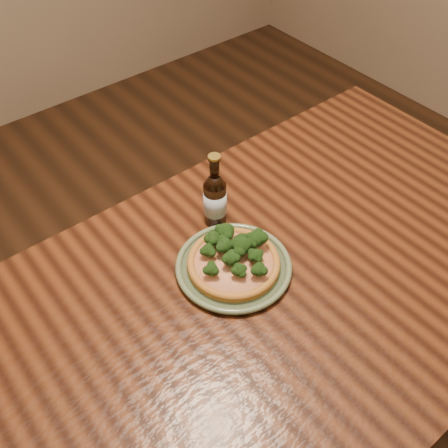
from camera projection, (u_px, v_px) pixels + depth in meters
ground at (277, 448)px, 1.68m from camera, size 4.50×4.50×0.00m
table at (268, 309)px, 1.26m from camera, size 1.60×0.90×0.75m
plate at (234, 266)px, 1.22m from camera, size 0.27×0.27×0.02m
pizza at (234, 259)px, 1.20m from camera, size 0.22×0.22×0.07m
beer_bottle at (215, 198)px, 1.28m from camera, size 0.06×0.06×0.21m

